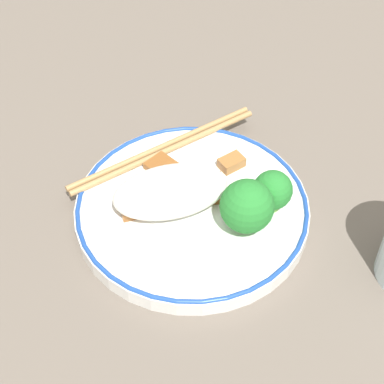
{
  "coord_description": "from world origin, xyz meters",
  "views": [
    {
      "loc": [
        -0.12,
        -0.42,
        0.52
      ],
      "look_at": [
        0.0,
        0.0,
        0.04
      ],
      "focal_mm": 60.0,
      "sensor_mm": 36.0,
      "label": 1
    }
  ],
  "objects_px": {
    "plate": "(192,209)",
    "chopsticks": "(164,149)",
    "broccoli_back_left": "(247,206)",
    "broccoli_back_center": "(273,191)"
  },
  "relations": [
    {
      "from": "broccoli_back_left",
      "to": "broccoli_back_center",
      "type": "xyz_separation_m",
      "value": [
        0.03,
        0.02,
        -0.01
      ]
    },
    {
      "from": "plate",
      "to": "broccoli_back_center",
      "type": "bearing_deg",
      "value": -17.2
    },
    {
      "from": "broccoli_back_center",
      "to": "chopsticks",
      "type": "relative_size",
      "value": 0.2
    },
    {
      "from": "plate",
      "to": "chopsticks",
      "type": "height_order",
      "value": "chopsticks"
    },
    {
      "from": "broccoli_back_left",
      "to": "chopsticks",
      "type": "distance_m",
      "value": 0.14
    },
    {
      "from": "chopsticks",
      "to": "broccoli_back_center",
      "type": "bearing_deg",
      "value": -51.89
    },
    {
      "from": "plate",
      "to": "chopsticks",
      "type": "distance_m",
      "value": 0.09
    },
    {
      "from": "chopsticks",
      "to": "plate",
      "type": "bearing_deg",
      "value": -84.14
    },
    {
      "from": "plate",
      "to": "broccoli_back_left",
      "type": "xyz_separation_m",
      "value": [
        0.04,
        -0.04,
        0.04
      ]
    },
    {
      "from": "broccoli_back_left",
      "to": "plate",
      "type": "bearing_deg",
      "value": 135.68
    }
  ]
}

